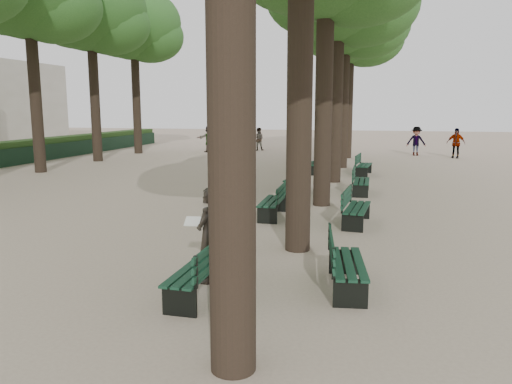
# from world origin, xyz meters

# --- Properties ---
(ground) EXTENTS (120.00, 120.00, 0.00)m
(ground) POSITION_xyz_m (0.00, 0.00, 0.00)
(ground) COLOR tan
(ground) RESTS_ON ground
(tree_central_4) EXTENTS (6.00, 6.00, 9.95)m
(tree_central_4) POSITION_xyz_m (1.50, 18.00, 7.65)
(tree_central_4) COLOR #33261C
(tree_central_4) RESTS_ON ground
(tree_central_5) EXTENTS (6.00, 6.00, 9.95)m
(tree_central_5) POSITION_xyz_m (1.50, 23.00, 7.65)
(tree_central_5) COLOR #33261C
(tree_central_5) RESTS_ON ground
(tree_far_4) EXTENTS (6.00, 6.00, 10.45)m
(tree_far_4) POSITION_xyz_m (-12.00, 18.00, 8.14)
(tree_far_4) COLOR #33261C
(tree_far_4) RESTS_ON ground
(tree_far_5) EXTENTS (6.00, 6.00, 10.45)m
(tree_far_5) POSITION_xyz_m (-12.00, 23.00, 8.14)
(tree_far_5) COLOR #33261C
(tree_far_5) RESTS_ON ground
(bench_left_0) EXTENTS (0.61, 1.81, 0.92)m
(bench_left_0) POSITION_xyz_m (0.37, 0.02, 0.27)
(bench_left_0) COLOR black
(bench_left_0) RESTS_ON ground
(bench_left_1) EXTENTS (0.61, 1.81, 0.92)m
(bench_left_1) POSITION_xyz_m (0.37, 5.97, 0.27)
(bench_left_1) COLOR black
(bench_left_1) RESTS_ON ground
(bench_left_2) EXTENTS (0.80, 1.86, 0.92)m
(bench_left_2) POSITION_xyz_m (0.37, 10.52, 0.27)
(bench_left_2) COLOR black
(bench_left_2) RESTS_ON ground
(bench_left_3) EXTENTS (0.77, 1.85, 0.92)m
(bench_left_3) POSITION_xyz_m (0.37, 15.49, 0.27)
(bench_left_3) COLOR black
(bench_left_3) RESTS_ON ground
(bench_right_0) EXTENTS (0.78, 1.86, 0.92)m
(bench_right_0) POSITION_xyz_m (2.63, 0.87, 0.27)
(bench_right_0) COLOR black
(bench_right_0) RESTS_ON ground
(bench_right_1) EXTENTS (0.72, 1.84, 0.92)m
(bench_right_1) POSITION_xyz_m (2.63, 5.58, 0.27)
(bench_right_1) COLOR black
(bench_right_1) RESTS_ON ground
(bench_right_2) EXTENTS (0.58, 1.80, 0.92)m
(bench_right_2) POSITION_xyz_m (2.63, 10.36, 0.27)
(bench_right_2) COLOR black
(bench_right_2) RESTS_ON ground
(bench_right_3) EXTENTS (0.75, 1.85, 0.92)m
(bench_right_3) POSITION_xyz_m (2.63, 15.35, 0.27)
(bench_right_3) COLOR black
(bench_right_3) RESTS_ON ground
(man_with_map) EXTENTS (0.65, 0.70, 1.64)m
(man_with_map) POSITION_xyz_m (0.31, 0.72, 0.82)
(man_with_map) COLOR black
(man_with_map) RESTS_ON ground
(pedestrian_b) EXTENTS (1.18, 0.44, 1.80)m
(pedestrian_b) POSITION_xyz_m (5.62, 25.49, 0.90)
(pedestrian_b) COLOR #262628
(pedestrian_b) RESTS_ON ground
(pedestrian_a) EXTENTS (0.80, 0.40, 1.58)m
(pedestrian_a) POSITION_xyz_m (-4.80, 26.91, 0.79)
(pedestrian_a) COLOR #262628
(pedestrian_a) RESTS_ON ground
(pedestrian_e) EXTENTS (1.50, 1.35, 1.80)m
(pedestrian_e) POSITION_xyz_m (-7.75, 24.93, 0.90)
(pedestrian_e) COLOR #262628
(pedestrian_e) RESTS_ON ground
(pedestrian_d) EXTENTS (0.93, 0.86, 1.84)m
(pedestrian_d) POSITION_xyz_m (-5.75, 28.29, 0.92)
(pedestrian_d) COLOR #262628
(pedestrian_d) RESTS_ON ground
(pedestrian_c) EXTENTS (1.10, 0.63, 1.77)m
(pedestrian_c) POSITION_xyz_m (7.77, 24.34, 0.89)
(pedestrian_c) COLOR #262628
(pedestrian_c) RESTS_ON ground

